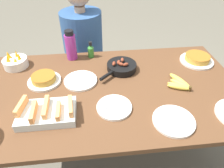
# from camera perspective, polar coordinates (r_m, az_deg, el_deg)

# --- Properties ---
(ground_plane) EXTENTS (14.00, 14.00, 0.00)m
(ground_plane) POSITION_cam_1_polar(r_m,az_deg,el_deg) (1.93, -0.00, -18.94)
(ground_plane) COLOR #666051
(dining_table) EXTENTS (1.75, 0.98, 0.78)m
(dining_table) POSITION_cam_1_polar(r_m,az_deg,el_deg) (1.40, -0.00, -3.92)
(dining_table) COLOR brown
(dining_table) RESTS_ON ground_plane
(banana_bunch) EXTENTS (0.16, 0.20, 0.04)m
(banana_bunch) POSITION_cam_1_polar(r_m,az_deg,el_deg) (1.41, 18.82, -0.01)
(banana_bunch) COLOR gold
(banana_bunch) RESTS_ON dining_table
(melon_tray) EXTENTS (0.32, 0.20, 0.10)m
(melon_tray) POSITION_cam_1_polar(r_m,az_deg,el_deg) (1.19, -18.07, -7.69)
(melon_tray) COLOR silver
(melon_tray) RESTS_ON dining_table
(skillet) EXTENTS (0.29, 0.27, 0.08)m
(skillet) POSITION_cam_1_polar(r_m,az_deg,el_deg) (1.49, 2.64, 4.95)
(skillet) COLOR black
(skillet) RESTS_ON dining_table
(frittata_plate_center) EXTENTS (0.23, 0.23, 0.06)m
(frittata_plate_center) POSITION_cam_1_polar(r_m,az_deg,el_deg) (1.45, -18.86, 1.30)
(frittata_plate_center) COLOR silver
(frittata_plate_center) RESTS_ON dining_table
(frittata_plate_side) EXTENTS (0.26, 0.26, 0.06)m
(frittata_plate_side) POSITION_cam_1_polar(r_m,az_deg,el_deg) (1.72, 23.11, 6.61)
(frittata_plate_side) COLOR silver
(frittata_plate_side) RESTS_ON dining_table
(empty_plate_near_front) EXTENTS (0.21, 0.21, 0.02)m
(empty_plate_near_front) POSITION_cam_1_polar(r_m,az_deg,el_deg) (1.19, 0.63, -6.64)
(empty_plate_near_front) COLOR silver
(empty_plate_near_front) RESTS_ON dining_table
(empty_plate_far_right) EXTENTS (0.23, 0.23, 0.02)m
(empty_plate_far_right) POSITION_cam_1_polar(r_m,az_deg,el_deg) (1.40, -8.96, 0.97)
(empty_plate_far_right) COLOR silver
(empty_plate_far_right) RESTS_ON dining_table
(empty_plate_mid_edge) EXTENTS (0.23, 0.23, 0.02)m
(empty_plate_mid_edge) POSITION_cam_1_polar(r_m,az_deg,el_deg) (1.17, 17.20, -9.98)
(empty_plate_mid_edge) COLOR silver
(empty_plate_mid_edge) RESTS_ON dining_table
(fruit_bowl_mango) EXTENTS (0.18, 0.18, 0.12)m
(fruit_bowl_mango) POSITION_cam_1_polar(r_m,az_deg,el_deg) (1.69, -25.91, 5.65)
(fruit_bowl_mango) COLOR silver
(fruit_bowl_mango) RESTS_ON dining_table
(water_bottle) EXTENTS (0.08, 0.08, 0.24)m
(water_bottle) POSITION_cam_1_polar(r_m,az_deg,el_deg) (1.62, -11.70, 10.68)
(water_bottle) COLOR #992D89
(water_bottle) RESTS_ON dining_table
(hot_sauce_bottle) EXTENTS (0.05, 0.05, 0.13)m
(hot_sauce_bottle) POSITION_cam_1_polar(r_m,az_deg,el_deg) (1.65, -6.09, 9.51)
(hot_sauce_bottle) COLOR #337F2D
(hot_sauce_bottle) RESTS_ON dining_table
(person_figure) EXTENTS (0.41, 0.41, 1.29)m
(person_figure) POSITION_cam_1_polar(r_m,az_deg,el_deg) (2.10, -7.75, 6.68)
(person_figure) COLOR black
(person_figure) RESTS_ON ground_plane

